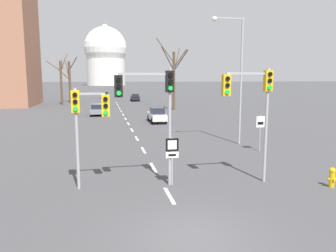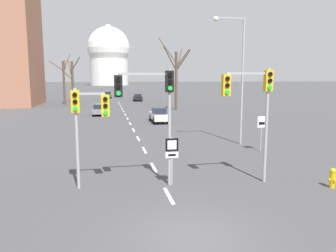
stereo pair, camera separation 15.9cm
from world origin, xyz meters
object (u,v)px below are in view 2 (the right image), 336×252
Objects in this scene: traffic_signal_centre_tall at (152,97)px; traffic_signal_near_left at (87,113)px; sedan_near_right at (99,109)px; sedan_mid_centre at (159,115)px; route_sign_post at (172,153)px; sedan_near_left at (138,97)px; sedan_far_left at (108,95)px; speed_limit_sign at (261,127)px; traffic_signal_near_right at (254,96)px; fire_hydrant at (333,177)px; street_lamp_right at (238,69)px.

traffic_signal_centre_tall is 1.19× the size of traffic_signal_near_left.
sedan_mid_centre is (6.75, -8.53, 0.09)m from sedan_near_right.
sedan_near_left is (3.78, 56.15, -0.74)m from route_sign_post.
sedan_mid_centre is 46.18m from sedan_far_left.
traffic_signal_near_left is 0.99× the size of sedan_mid_centre.
traffic_signal_centre_tall is at bearing -144.87° from speed_limit_sign.
route_sign_post is at bearing 175.20° from traffic_signal_near_right.
fire_hydrant is at bearing -13.55° from route_sign_post.
traffic_signal_near_right reaches higher than sedan_mid_centre.
traffic_signal_near_left reaches higher than sedan_near_right.
traffic_signal_near_left is (-2.90, 0.27, -0.69)m from traffic_signal_centre_tall.
route_sign_post is 0.54× the size of sedan_far_left.
sedan_near_right is 0.96× the size of sedan_mid_centre.
sedan_mid_centre is at bearing 105.93° from speed_limit_sign.
route_sign_post is at bearing -93.85° from sedan_near_left.
street_lamp_right reaches higher than route_sign_post.
route_sign_post is 0.93× the size of speed_limit_sign.
route_sign_post is 0.25× the size of street_lamp_right.
fire_hydrant is at bearing -87.10° from street_lamp_right.
traffic_signal_near_right reaches higher than sedan_near_left.
sedan_near_right is (-0.11, 29.89, -2.65)m from traffic_signal_near_left.
speed_limit_sign reaches higher than fire_hydrant.
street_lamp_right reaches higher than sedan_far_left.
traffic_signal_centre_tall is 1.18× the size of sedan_mid_centre.
traffic_signal_near_left is at bearing -91.07° from sedan_far_left.
sedan_near_right is at bearing 90.21° from traffic_signal_near_left.
sedan_near_right is at bearing -92.09° from sedan_far_left.
sedan_far_left reaches higher than sedan_near_right.
traffic_signal_centre_tall is 22.19m from sedan_mid_centre.
fire_hydrant is 69.95m from sedan_far_left.
sedan_near_left reaches higher than fire_hydrant.
traffic_signal_near_right is 31.68m from sedan_near_right.
fire_hydrant is 0.21× the size of sedan_near_right.
traffic_signal_centre_tall reaches higher than sedan_far_left.
speed_limit_sign is 0.58× the size of sedan_far_left.
route_sign_post is 0.56× the size of sedan_near_left.
fire_hydrant is at bearing -22.75° from traffic_signal_near_right.
traffic_signal_near_right is (4.67, -0.40, 0.02)m from traffic_signal_centre_tall.
sedan_near_right is (-7.67, 30.55, -3.36)m from traffic_signal_near_right.
traffic_signal_near_left is 4.23m from route_sign_post.
traffic_signal_near_left is 1.85× the size of speed_limit_sign.
traffic_signal_near_left is 56.37m from sedan_near_left.
traffic_signal_centre_tall is at bearing 174.91° from route_sign_post.
speed_limit_sign is 16.47m from sedan_mid_centre.
street_lamp_right reaches higher than sedan_near_left.
street_lamp_right is at bearing -74.22° from sedan_mid_centre.
sedan_far_left reaches higher than sedan_near_left.
sedan_mid_centre is (-0.91, -34.44, 0.05)m from sedan_near_left.
speed_limit_sign is (7.37, 5.89, 0.12)m from route_sign_post.
traffic_signal_near_left is at bearing 174.65° from traffic_signal_centre_tall.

